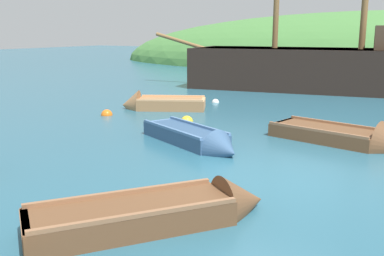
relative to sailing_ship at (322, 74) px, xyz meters
name	(u,v)px	position (x,y,z in m)	size (l,w,h in m)	color
ground_plane	(281,177)	(3.14, -14.22, -0.81)	(120.00, 120.00, 0.00)	#285B70
sailing_ship	(322,74)	(0.00, 0.00, 0.00)	(15.49, 6.17, 12.63)	black
rowboat_portside	(165,215)	(2.37, -17.27, -0.67)	(3.07, 3.69, 0.99)	brown
rowboat_outer_right	(158,105)	(-3.75, -8.87, -0.67)	(3.35, 2.48, 1.15)	#9E7047
rowboat_center	(195,140)	(0.28, -12.87, -0.68)	(3.57, 2.27, 0.92)	#335175
rowboat_outer_left	(348,139)	(3.67, -10.65, -0.69)	(3.76, 1.92, 1.22)	brown
buoy_yellow	(187,122)	(-1.51, -10.40, -0.81)	(0.41, 0.41, 0.41)	yellow
buoy_white	(215,103)	(-2.63, -6.35, -0.81)	(0.31, 0.31, 0.31)	white
buoy_orange	(107,115)	(-4.57, -10.86, -0.81)	(0.41, 0.41, 0.41)	orange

